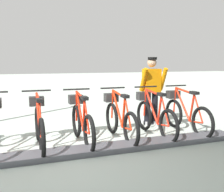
{
  "coord_description": "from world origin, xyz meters",
  "views": [
    {
      "loc": [
        -4.18,
        0.51,
        1.56
      ],
      "look_at": [
        0.5,
        -1.16,
        0.9
      ],
      "focal_mm": 41.93,
      "sensor_mm": 36.0,
      "label": 1
    }
  ],
  "objects_px": {
    "bike_docked_1": "(154,115)",
    "worker_near_rack": "(152,88)",
    "bike_docked_3": "(81,121)",
    "bike_docked_2": "(119,118)",
    "bike_docked_0": "(185,113)",
    "bike_docked_4": "(39,124)"
  },
  "relations": [
    {
      "from": "bike_docked_3",
      "to": "bike_docked_2",
      "type": "bearing_deg",
      "value": -90.0
    },
    {
      "from": "bike_docked_1",
      "to": "bike_docked_0",
      "type": "bearing_deg",
      "value": -90.0
    },
    {
      "from": "bike_docked_3",
      "to": "worker_near_rack",
      "type": "xyz_separation_m",
      "value": [
        0.83,
        -1.95,
        0.48
      ]
    },
    {
      "from": "bike_docked_2",
      "to": "worker_near_rack",
      "type": "height_order",
      "value": "worker_near_rack"
    },
    {
      "from": "bike_docked_0",
      "to": "bike_docked_2",
      "type": "bearing_deg",
      "value": 90.0
    },
    {
      "from": "bike_docked_3",
      "to": "bike_docked_4",
      "type": "height_order",
      "value": "same"
    },
    {
      "from": "bike_docked_4",
      "to": "bike_docked_2",
      "type": "bearing_deg",
      "value": -90.0
    },
    {
      "from": "bike_docked_2",
      "to": "bike_docked_3",
      "type": "distance_m",
      "value": 0.78
    },
    {
      "from": "bike_docked_2",
      "to": "bike_docked_3",
      "type": "relative_size",
      "value": 1.0
    },
    {
      "from": "bike_docked_3",
      "to": "worker_near_rack",
      "type": "relative_size",
      "value": 1.04
    },
    {
      "from": "bike_docked_0",
      "to": "bike_docked_3",
      "type": "xyz_separation_m",
      "value": [
        0.0,
        2.34,
        0.0
      ]
    },
    {
      "from": "bike_docked_1",
      "to": "bike_docked_2",
      "type": "bearing_deg",
      "value": 90.0
    },
    {
      "from": "bike_docked_1",
      "to": "bike_docked_4",
      "type": "relative_size",
      "value": 1.0
    },
    {
      "from": "bike_docked_0",
      "to": "bike_docked_2",
      "type": "relative_size",
      "value": 1.0
    },
    {
      "from": "bike_docked_1",
      "to": "bike_docked_4",
      "type": "xyz_separation_m",
      "value": [
        0.0,
        2.34,
        0.0
      ]
    },
    {
      "from": "bike_docked_3",
      "to": "bike_docked_4",
      "type": "relative_size",
      "value": 1.0
    },
    {
      "from": "bike_docked_3",
      "to": "bike_docked_0",
      "type": "bearing_deg",
      "value": -90.0
    },
    {
      "from": "bike_docked_1",
      "to": "bike_docked_2",
      "type": "xyz_separation_m",
      "value": [
        0.0,
        0.78,
        0.0
      ]
    },
    {
      "from": "bike_docked_0",
      "to": "bike_docked_3",
      "type": "relative_size",
      "value": 1.0
    },
    {
      "from": "bike_docked_1",
      "to": "worker_near_rack",
      "type": "relative_size",
      "value": 1.04
    },
    {
      "from": "bike_docked_2",
      "to": "bike_docked_3",
      "type": "bearing_deg",
      "value": 90.0
    },
    {
      "from": "bike_docked_0",
      "to": "bike_docked_2",
      "type": "distance_m",
      "value": 1.56
    }
  ]
}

